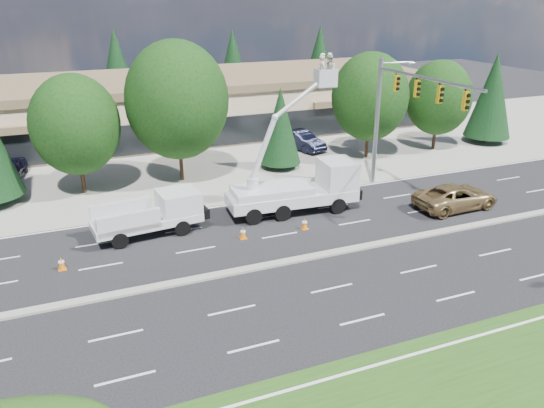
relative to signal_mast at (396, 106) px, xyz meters
name	(u,v)px	position (x,y,z in m)	size (l,w,h in m)	color
ground	(303,259)	(-10.03, -7.04, -6.06)	(140.00, 140.00, 0.00)	black
concrete_apron	(203,158)	(-10.03, 12.96, -6.05)	(140.00, 22.00, 0.01)	gray
road_median	(303,258)	(-10.03, -7.04, -6.00)	(120.00, 0.55, 0.12)	gray
strip_mall	(176,104)	(-10.03, 22.93, -3.23)	(50.40, 15.40, 5.50)	tan
tree_front_c	(75,125)	(-20.03, 7.96, -1.22)	(5.96, 5.96, 8.27)	#332114
tree_front_d	(177,100)	(-13.03, 7.96, -0.07)	(7.37, 7.37, 10.22)	#332114
tree_front_e	(280,126)	(-5.03, 7.96, -2.61)	(3.26, 3.26, 6.42)	#332114
tree_front_f	(370,97)	(2.97, 7.96, -0.92)	(6.33, 6.33, 8.78)	#332114
tree_front_g	(439,98)	(9.97, 7.96, -1.47)	(5.65, 5.65, 7.84)	#332114
tree_front_h	(492,95)	(15.97, 7.96, -1.66)	(4.16, 4.16, 8.20)	#332114
tree_back_b	(117,68)	(-14.03, 34.96, -0.99)	(4.79, 4.79, 9.44)	#332114
tree_back_c	(233,64)	(-0.03, 34.96, -1.20)	(4.59, 4.59, 9.05)	#332114
tree_back_d	(319,59)	(11.97, 34.96, -1.11)	(4.68, 4.68, 9.22)	#332114
signal_mast	(396,106)	(0.00, 0.00, 0.00)	(2.76, 10.16, 9.00)	gray
utility_pickup	(155,218)	(-16.62, -0.80, -5.09)	(6.34, 2.91, 2.35)	silver
bucket_truck	(303,180)	(-7.20, -0.89, -3.99)	(8.41, 3.16, 9.83)	silver
traffic_cone_a	(61,263)	(-21.88, -3.42, -5.72)	(0.40, 0.40, 0.70)	orange
traffic_cone_b	(243,233)	(-12.13, -3.41, -5.72)	(0.40, 0.40, 0.70)	orange
traffic_cone_c	(305,224)	(-8.30, -3.55, -5.72)	(0.40, 0.40, 0.70)	orange
minivan	(456,197)	(2.23, -4.24, -5.27)	(2.61, 5.66, 1.57)	#9B7C4B
parked_car_west	(10,169)	(-24.95, 13.03, -5.30)	(1.78, 4.41, 1.50)	black
parked_car_east	(301,140)	(-1.17, 12.27, -5.23)	(1.75, 5.02, 1.65)	black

